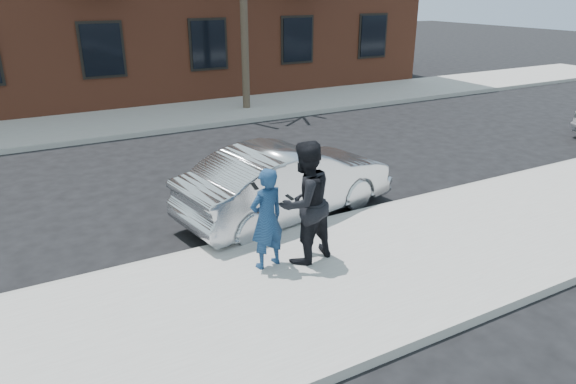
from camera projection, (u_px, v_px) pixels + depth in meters
ground at (276, 291)px, 7.53m from camera, size 100.00×100.00×0.00m
near_sidewalk at (284, 295)px, 7.30m from camera, size 50.00×3.50×0.15m
near_curb at (235, 244)px, 8.77m from camera, size 50.00×0.10×0.15m
far_sidewalk at (117, 123)px, 16.68m from camera, size 50.00×3.50×0.15m
far_curb at (130, 136)px, 15.21m from camera, size 50.00×0.10×0.15m
silver_sedan at (288, 181)px, 9.79m from camera, size 4.54×2.26×1.43m
man_hoodie at (267, 219)px, 7.65m from camera, size 0.64×0.52×1.59m
man_peacoat at (305, 203)px, 7.78m from camera, size 1.07×0.91×1.93m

